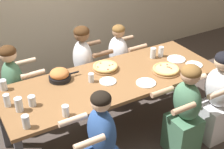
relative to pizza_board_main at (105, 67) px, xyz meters
name	(u,v)px	position (x,y,z in m)	size (l,w,h in m)	color
ground_plane	(112,131)	(-0.03, -0.22, -0.82)	(18.00, 18.00, 0.00)	#423833
dining_table	(112,84)	(-0.03, -0.22, -0.10)	(2.54, 0.92, 0.78)	brown
pizza_board_main	(105,67)	(0.00, 0.00, 0.00)	(0.32, 0.32, 0.06)	#996B42
pizza_board_second	(166,70)	(0.59, -0.41, 0.00)	(0.34, 0.34, 0.05)	#996B42
skillet_bowl	(60,75)	(-0.56, 0.05, 0.03)	(0.36, 0.25, 0.14)	black
empty_plate_a	(176,59)	(0.90, -0.23, -0.03)	(0.23, 0.23, 0.02)	white
empty_plate_b	(194,65)	(1.00, -0.46, -0.03)	(0.20, 0.20, 0.02)	white
empty_plate_c	(108,81)	(-0.11, -0.26, -0.03)	(0.19, 0.19, 0.02)	white
empty_plate_d	(146,83)	(0.24, -0.50, -0.03)	(0.22, 0.22, 0.02)	white
drinking_glass_a	(3,85)	(-1.16, 0.16, 0.03)	(0.08, 0.08, 0.12)	silver
drinking_glass_b	(161,52)	(0.79, -0.06, 0.04)	(0.07, 0.07, 0.13)	silver
drinking_glass_c	(26,123)	(-1.13, -0.58, 0.03)	(0.07, 0.07, 0.13)	silver
drinking_glass_d	(97,99)	(-0.42, -0.59, 0.03)	(0.08, 0.08, 0.12)	silver
drinking_glass_e	(153,53)	(0.68, -0.04, 0.04)	(0.07, 0.07, 0.13)	silver
drinking_glass_f	(7,101)	(-1.20, -0.16, 0.03)	(0.06, 0.06, 0.13)	silver
drinking_glass_g	(19,105)	(-1.12, -0.30, 0.03)	(0.08, 0.08, 0.14)	silver
drinking_glass_h	(66,111)	(-0.76, -0.59, 0.02)	(0.07, 0.07, 0.11)	silver
drinking_glass_i	(32,101)	(-0.98, -0.27, 0.02)	(0.08, 0.08, 0.11)	silver
drinking_glass_j	(91,78)	(-0.27, -0.17, 0.01)	(0.06, 0.06, 0.10)	silver
diner_far_midright	(118,65)	(0.47, 0.46, -0.32)	(0.51, 0.40, 1.10)	silver
diner_far_center	(84,71)	(-0.08, 0.46, -0.26)	(0.51, 0.40, 1.19)	silver
diner_near_midright	(185,114)	(0.49, -0.90, -0.29)	(0.51, 0.40, 1.13)	#477556
diner_near_midleft	(102,147)	(-0.54, -0.90, -0.29)	(0.51, 0.40, 1.15)	#2D5193
diner_far_left	(15,92)	(-1.00, 0.46, -0.29)	(0.51, 0.40, 1.14)	#477556
diner_near_right	(216,100)	(0.97, -0.90, -0.27)	(0.51, 0.40, 1.16)	silver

